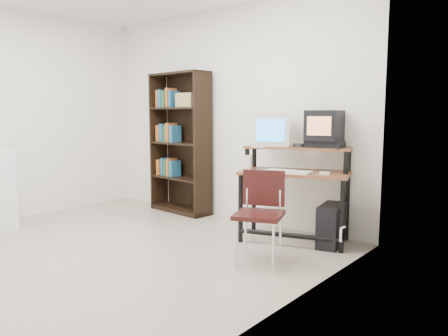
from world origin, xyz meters
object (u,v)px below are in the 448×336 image
Objects in this scene: pc_tower at (331,225)px; crt_monitor at (271,130)px; crt_tv at (324,126)px; computer_desk at (295,177)px; bookshelf at (181,142)px; school_chair at (261,206)px.

crt_monitor is at bearing 172.85° from pc_tower.
crt_tv is (0.55, 0.14, 0.05)m from crt_monitor.
crt_tv is 1.01m from pc_tower.
computer_desk is 0.58m from crt_monitor.
crt_monitor is 1.59m from bookshelf.
computer_desk is 2.29× the size of crt_monitor.
computer_desk is 0.65× the size of bookshelf.
crt_monitor is 0.29× the size of bookshelf.
crt_tv is at bearing 17.64° from computer_desk.
computer_desk is at bearing -151.51° from crt_tv.
computer_desk is 3.32× the size of crt_tv.
pc_tower is (0.15, -0.09, -0.99)m from crt_tv.
school_chair is 2.25m from bookshelf.
bookshelf reaches higher than computer_desk.
computer_desk is at bearing -2.50° from bookshelf.
crt_monitor is 1.18m from pc_tower.
school_chair is at bearing -106.61° from crt_tv.
crt_monitor is (-0.32, 0.03, 0.48)m from computer_desk.
crt_tv is 0.45× the size of school_chair.
pc_tower is 2.39m from bookshelf.
pc_tower is at bearing -6.64° from computer_desk.
computer_desk is 2.70× the size of pc_tower.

